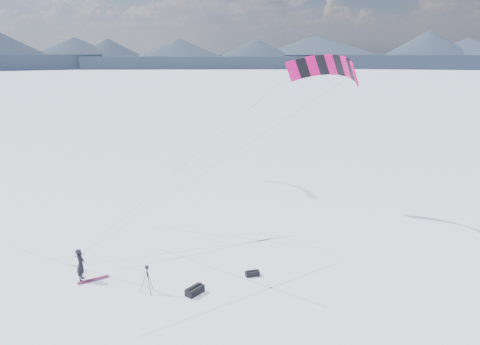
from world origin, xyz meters
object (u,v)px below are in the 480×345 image
tripod (147,275)px  gear_bag_a (195,290)px  snowboard (94,280)px  gear_bag_b (252,273)px  snowkiter (82,280)px

tripod → gear_bag_a: size_ratio=1.32×
gear_bag_a → snowboard: bearing=113.2°
snowboard → tripod: size_ratio=1.15×
gear_bag_b → tripod: bearing=-175.9°
snowkiter → snowboard: (0.50, -0.29, 0.02)m
snowboard → gear_bag_b: gear_bag_b is taller
snowkiter → gear_bag_a: 5.77m
gear_bag_a → gear_bag_b: bearing=-18.4°
snowkiter → gear_bag_b: bearing=-93.3°
gear_bag_a → snowkiter: bearing=114.3°
snowkiter → tripod: size_ratio=1.21×
snowboard → gear_bag_a: gear_bag_a is taller
tripod → gear_bag_b: bearing=-44.8°
gear_bag_b → snowboard: bearing=168.8°
snowkiter → gear_bag_b: snowkiter is taller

